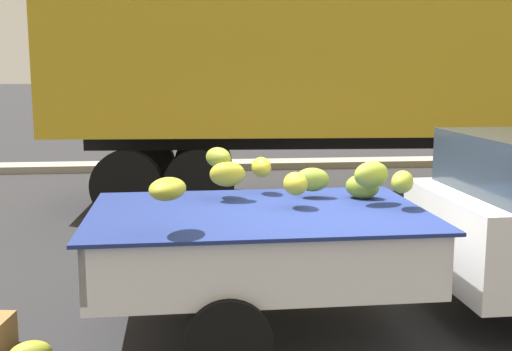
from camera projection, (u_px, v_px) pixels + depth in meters
The scene contains 4 objects.
ground at pixel (352, 328), 5.58m from camera, with size 220.00×220.00×0.00m, color #28282B.
curb_strip at pixel (250, 165), 14.81m from camera, with size 80.00×0.80×0.16m, color gray.
pickup_truck at pixel (481, 226), 5.62m from camera, with size 5.03×1.95×1.70m.
semi_trailer at pixel (410, 53), 10.61m from camera, with size 12.12×3.20×3.95m.
Camera 1 is at (-1.41, -5.17, 2.25)m, focal length 44.31 mm.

